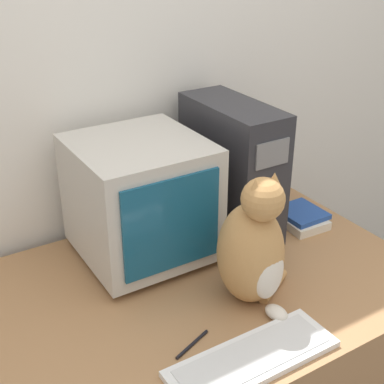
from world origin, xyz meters
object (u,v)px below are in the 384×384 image
Objects in this scene: cat at (253,249)px; keyboard at (253,358)px; pen at (192,344)px; crt_monitor at (141,199)px; book_stack at (300,217)px; computer_tower at (231,168)px.

keyboard is at bearing -132.08° from cat.
cat is 0.32m from pen.
crt_monitor is 0.91× the size of keyboard.
pen is (-0.26, -0.08, -0.18)m from cat.
book_stack is (0.60, -0.12, -0.19)m from crt_monitor.
pen is (-0.09, -0.47, -0.21)m from crt_monitor.
cat reaches higher than crt_monitor.
crt_monitor is 0.89× the size of computer_tower.
keyboard is 0.76m from book_stack.
crt_monitor reaches higher than pen.
keyboard is (-0.35, -0.61, -0.23)m from computer_tower.
cat is 2.11× the size of book_stack.
cat is (-0.20, -0.40, -0.06)m from computer_tower.
crt_monitor is 0.43m from cat.
computer_tower is at bearing 0.15° from crt_monitor.
computer_tower is 1.14× the size of cat.
computer_tower is 0.74m from keyboard.
keyboard is 1.11× the size of cat.
keyboard is 0.31m from cat.
crt_monitor reaches higher than book_stack.
crt_monitor is at bearing 78.99° from pen.
pen is (-0.46, -0.47, -0.24)m from computer_tower.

